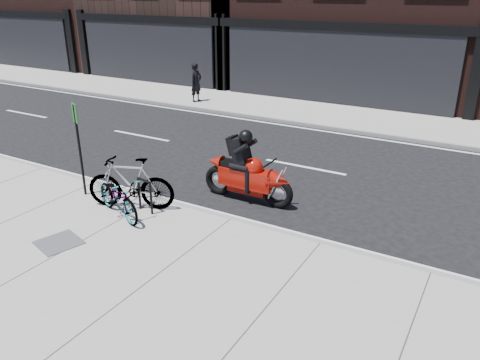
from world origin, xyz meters
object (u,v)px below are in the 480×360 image
Objects in this scene: sign_post at (79,142)px; bike_rack at (145,193)px; bicycle_rear at (130,183)px; pedestrian at (196,82)px; utility_grate at (59,243)px; bicycle_front at (118,197)px; motorcycle at (251,173)px.

bike_rack is at bearing 24.37° from sign_post.
bicycle_rear is 10.63m from pedestrian.
bicycle_front is at bearing 82.84° from utility_grate.
bike_rack is 1.01× the size of utility_grate.
pedestrian is (-4.90, 9.43, 0.23)m from bicycle_rear.
motorcycle reaches higher than bicycle_rear.
bike_rack is 0.39× the size of bicycle_rear.
utility_grate is 2.63m from sign_post.
bicycle_front is 3.01m from motorcycle.
motorcycle is (1.59, 1.86, 0.13)m from bike_rack.
bicycle_front is 1.53m from utility_grate.
sign_post is at bearing 124.88° from utility_grate.
utility_grate is (-0.53, -1.90, -0.44)m from bike_rack.
bicycle_front is at bearing -128.20° from bike_rack.
sign_post is at bearing -152.17° from motorcycle.
bicycle_rear is at bearing 85.82° from utility_grate.
pedestrian is 10.07m from sign_post.
sign_post reaches higher than bicycle_front.
pedestrian reaches higher than bicycle_front.
utility_grate is at bearing -150.57° from pedestrian.
bike_rack is 0.33× the size of motorcycle.
bicycle_rear is at bearing 25.98° from bicycle_front.
bicycle_rear is (-0.39, 0.00, 0.14)m from bike_rack.
bicycle_front is at bearing 8.01° from sign_post.
bicycle_front is 1.03× the size of pedestrian.
bicycle_rear is at bearing -145.91° from pedestrian.
bicycle_front is at bearing -16.04° from bicycle_rear.
motorcycle reaches higher than bicycle_front.
utility_grate is at bearing -120.19° from motorcycle.
bicycle_rear reaches higher than utility_grate.
utility_grate is (-2.12, -3.76, -0.56)m from motorcycle.
bike_rack reaches higher than utility_grate.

